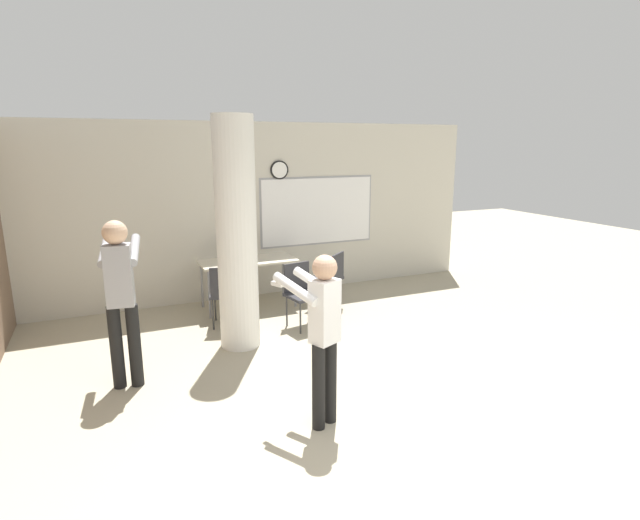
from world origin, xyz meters
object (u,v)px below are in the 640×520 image
(chair_table_front, at_px, (302,290))
(person_playing_front, at_px, (322,327))
(chair_table_right, at_px, (329,276))
(chair_table_left, at_px, (226,291))
(folding_table, at_px, (248,264))
(person_watching_back, at_px, (121,291))
(bottle_on_table, at_px, (253,254))

(chair_table_front, height_order, person_playing_front, person_playing_front)
(chair_table_right, relative_size, chair_table_left, 1.00)
(folding_table, distance_m, person_playing_front, 3.49)
(chair_table_front, bearing_deg, person_watching_back, -159.01)
(folding_table, height_order, person_playing_front, person_playing_front)
(chair_table_front, xyz_separation_m, chair_table_left, (-0.96, 0.39, 0.00))
(folding_table, relative_size, chair_table_right, 1.65)
(folding_table, bearing_deg, person_playing_front, -95.18)
(folding_table, height_order, chair_table_front, chair_table_front)
(bottle_on_table, relative_size, chair_table_front, 0.27)
(folding_table, height_order, chair_table_left, chair_table_left)
(folding_table, distance_m, chair_table_left, 0.88)
(chair_table_right, relative_size, person_watching_back, 0.50)
(chair_table_left, relative_size, person_playing_front, 0.55)
(chair_table_front, relative_size, person_watching_back, 0.50)
(folding_table, bearing_deg, chair_table_right, -26.85)
(folding_table, relative_size, chair_table_left, 1.65)
(chair_table_front, xyz_separation_m, person_watching_back, (-2.31, -0.89, 0.52))
(chair_table_right, distance_m, chair_table_front, 0.85)
(person_playing_front, bearing_deg, bottle_on_table, 83.44)
(folding_table, bearing_deg, chair_table_left, -126.24)
(chair_table_front, height_order, chair_table_left, same)
(chair_table_right, height_order, chair_table_front, same)
(chair_table_front, distance_m, person_playing_front, 2.53)
(bottle_on_table, distance_m, chair_table_front, 1.18)
(chair_table_right, bearing_deg, bottle_on_table, 151.95)
(chair_table_front, bearing_deg, folding_table, 112.21)
(bottle_on_table, height_order, chair_table_left, bottle_on_table)
(bottle_on_table, distance_m, chair_table_left, 0.96)
(chair_table_right, relative_size, chair_table_front, 1.00)
(folding_table, relative_size, chair_table_front, 1.65)
(folding_table, xyz_separation_m, chair_table_right, (1.11, -0.56, -0.18))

